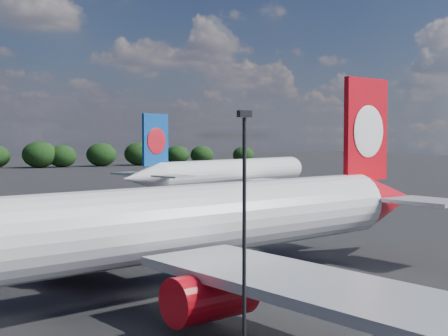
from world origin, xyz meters
name	(u,v)px	position (x,y,z in m)	size (l,w,h in m)	color
qantas_airliner	(203,221)	(11.15, 5.49, 4.74)	(47.32, 45.29, 15.57)	silver
china_southern_airliner	(227,173)	(40.96, 61.44, 4.24)	(41.17, 39.61, 13.92)	silver
apron_lamp_post	(244,238)	(5.49, -11.12, 6.48)	(0.55, 0.30, 11.65)	black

